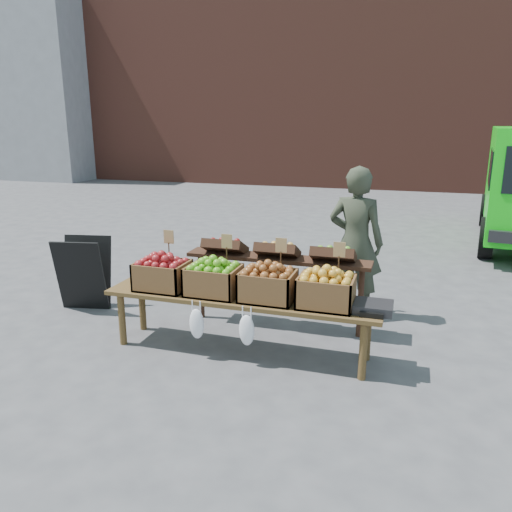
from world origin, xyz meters
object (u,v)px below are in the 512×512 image
(crate_russet_pears, at_px, (213,280))
(display_bench, at_px, (241,324))
(crate_golden_apples, at_px, (163,275))
(weighing_scale, at_px, (373,307))
(back_table, at_px, (277,282))
(crate_red_apples, at_px, (268,286))
(chalkboard_sign, at_px, (84,273))
(crate_green_apples, at_px, (326,292))
(vendor, at_px, (355,243))

(crate_russet_pears, bearing_deg, display_bench, 0.00)
(crate_golden_apples, relative_size, weighing_scale, 1.47)
(back_table, bearing_deg, crate_red_apples, -81.84)
(chalkboard_sign, distance_m, display_bench, 2.27)
(back_table, relative_size, crate_russet_pears, 4.20)
(crate_golden_apples, height_order, weighing_scale, crate_golden_apples)
(chalkboard_sign, relative_size, crate_green_apples, 1.77)
(display_bench, bearing_deg, vendor, 55.39)
(crate_golden_apples, xyz_separation_m, weighing_scale, (2.08, 0.00, -0.10))
(display_bench, bearing_deg, crate_golden_apples, 180.00)
(crate_golden_apples, distance_m, crate_red_apples, 1.10)
(weighing_scale, bearing_deg, crate_russet_pears, 180.00)
(weighing_scale, bearing_deg, crate_red_apples, 180.00)
(chalkboard_sign, xyz_separation_m, display_bench, (2.19, -0.56, -0.16))
(chalkboard_sign, relative_size, crate_red_apples, 1.77)
(back_table, xyz_separation_m, crate_red_apples, (0.10, -0.72, 0.19))
(chalkboard_sign, relative_size, display_bench, 0.33)
(chalkboard_sign, relative_size, crate_russet_pears, 1.77)
(crate_red_apples, bearing_deg, crate_russet_pears, 180.00)
(display_bench, height_order, crate_russet_pears, crate_russet_pears)
(vendor, relative_size, back_table, 0.83)
(chalkboard_sign, distance_m, crate_red_apples, 2.54)
(chalkboard_sign, xyz_separation_m, crate_russet_pears, (1.91, -0.56, 0.27))
(display_bench, height_order, crate_golden_apples, crate_golden_apples)
(crate_golden_apples, height_order, crate_green_apples, same)
(weighing_scale, bearing_deg, back_table, 146.27)
(crate_golden_apples, bearing_deg, weighing_scale, 0.00)
(display_bench, bearing_deg, back_table, 76.58)
(vendor, xyz_separation_m, crate_green_apples, (-0.10, -1.34, -0.16))
(vendor, height_order, crate_red_apples, vendor)
(crate_red_apples, bearing_deg, display_bench, 180.00)
(vendor, distance_m, crate_golden_apples, 2.21)
(back_table, bearing_deg, crate_russet_pears, -121.82)
(crate_golden_apples, xyz_separation_m, crate_red_apples, (1.10, 0.00, 0.00))
(back_table, distance_m, crate_red_apples, 0.75)
(display_bench, bearing_deg, weighing_scale, 0.00)
(vendor, relative_size, weighing_scale, 5.11)
(display_bench, height_order, weighing_scale, weighing_scale)
(display_bench, xyz_separation_m, crate_russet_pears, (-0.28, 0.00, 0.42))
(back_table, height_order, crate_golden_apples, back_table)
(back_table, relative_size, weighing_scale, 6.18)
(chalkboard_sign, xyz_separation_m, back_table, (2.36, 0.16, 0.08))
(display_bench, relative_size, crate_green_apples, 5.40)
(display_bench, bearing_deg, chalkboard_sign, 165.58)
(display_bench, bearing_deg, crate_red_apples, 0.00)
(crate_golden_apples, xyz_separation_m, crate_russet_pears, (0.55, 0.00, 0.00))
(crate_russet_pears, xyz_separation_m, weighing_scale, (1.52, 0.00, -0.10))
(crate_golden_apples, bearing_deg, crate_russet_pears, 0.00)
(chalkboard_sign, bearing_deg, crate_golden_apples, -33.84)
(back_table, height_order, crate_red_apples, back_table)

